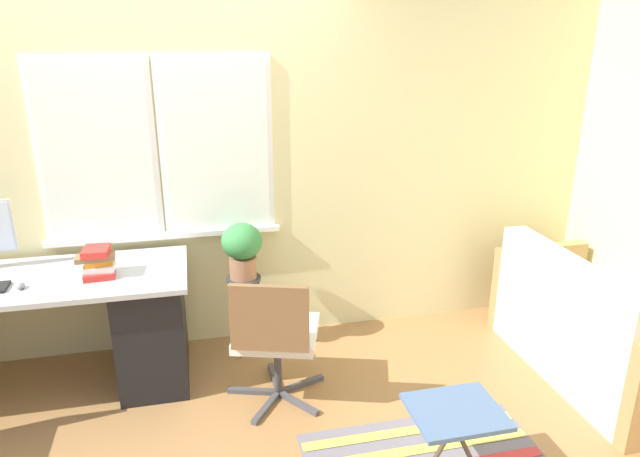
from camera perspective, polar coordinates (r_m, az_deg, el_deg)
ground_plane at (r=3.67m, az=-14.40°, el=-16.86°), size 14.00×14.00×0.00m
wall_back_with_window at (r=3.87m, az=-15.88°, el=6.88°), size 9.00×0.12×2.70m
desk at (r=3.93m, az=-28.46°, el=-9.30°), size 2.10×0.72×0.76m
mouse at (r=3.62m, az=-27.74°, el=-5.11°), size 0.04×0.07×0.03m
book_stack at (r=3.58m, az=-21.36°, el=-3.21°), size 0.22×0.19×0.18m
office_chair_swivel at (r=3.37m, az=-4.52°, el=-10.61°), size 0.62×0.63×0.85m
couch_loveseat at (r=4.11m, az=25.55°, el=-9.48°), size 0.71×1.46×0.82m
plant_stand at (r=3.91m, az=-7.61°, el=-5.83°), size 0.23×0.23×0.56m
potted_plant at (r=3.79m, az=-7.80°, el=-1.83°), size 0.27×0.27×0.38m
folding_stool at (r=2.88m, az=13.37°, el=-17.86°), size 0.42×0.36×0.46m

